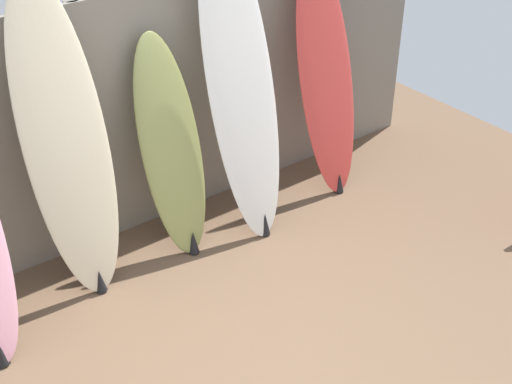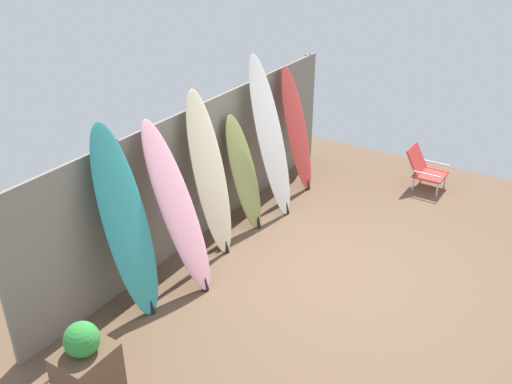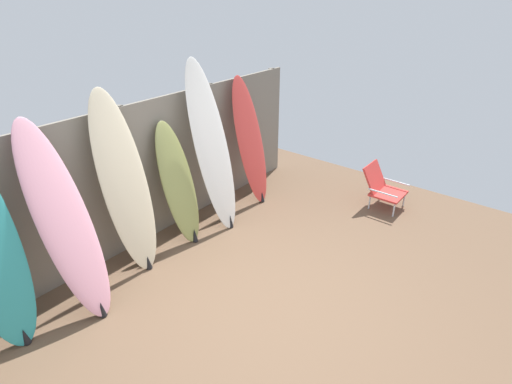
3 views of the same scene
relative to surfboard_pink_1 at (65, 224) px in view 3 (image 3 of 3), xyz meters
name	(u,v)px [view 3 (image 3 of 3)]	position (x,y,z in m)	size (l,w,h in m)	color
ground	(261,308)	(1.10, -1.53, -0.97)	(7.68, 7.68, 0.00)	brown
fence_back	(132,179)	(1.10, 0.48, -0.07)	(6.08, 0.11, 1.80)	gray
surfboard_pink_1	(65,224)	(0.00, 0.00, 0.00)	(0.51, 0.82, 1.97)	pink
surfboard_cream_2	(125,186)	(0.78, 0.13, 0.06)	(0.56, 0.52, 2.09)	beige
surfboard_olive_3	(178,185)	(1.52, 0.13, -0.21)	(0.49, 0.59, 1.56)	olive
surfboard_white_4	(212,149)	(2.07, 0.05, 0.13)	(0.58, 0.72, 2.23)	white
surfboard_red_5	(250,142)	(2.92, 0.10, -0.05)	(0.53, 0.55, 1.88)	#D13D38
beach_chair	(382,186)	(3.96, -1.60, -0.65)	(0.50, 0.58, 0.63)	silver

